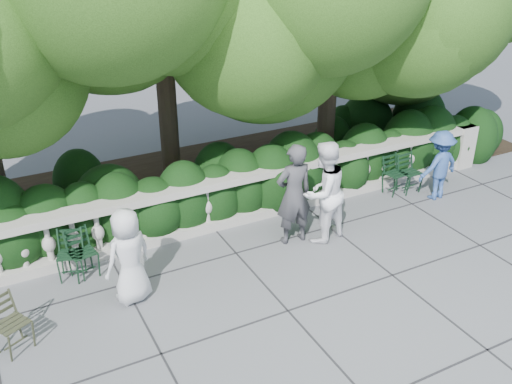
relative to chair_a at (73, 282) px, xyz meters
name	(u,v)px	position (x,y,z in m)	size (l,w,h in m)	color
ground	(283,269)	(3.22, -1.24, 0.00)	(90.00, 90.00, 0.00)	#52545A
balustrade	(236,199)	(3.22, 0.56, 0.49)	(12.00, 0.44, 1.00)	#9E998E
shrub_hedge	(212,197)	(3.22, 1.76, 0.00)	(15.00, 2.60, 1.70)	black
chair_a	(73,282)	(0.00, 0.00, 0.00)	(0.44, 0.48, 0.84)	black
chair_c	(90,280)	(0.25, -0.06, 0.00)	(0.44, 0.48, 0.84)	black
chair_e	(398,195)	(6.73, -0.01, 0.00)	(0.44, 0.48, 0.84)	black
chair_f	(412,194)	(7.03, -0.09, 0.00)	(0.44, 0.48, 0.84)	black
chair_weathered	(24,354)	(-0.94, -1.36, 0.00)	(0.44, 0.48, 0.84)	black
person_businessman	(129,256)	(0.75, -0.86, 0.78)	(0.76, 0.49, 1.56)	silver
person_woman_grey	(294,194)	(3.82, -0.52, 0.94)	(0.69, 0.45, 1.88)	#3A3A3E
person_casual_man	(323,192)	(4.32, -0.70, 0.94)	(0.92, 0.71, 1.88)	white
person_older_blue	(439,165)	(7.34, -0.42, 0.73)	(0.95, 0.55, 1.47)	#2F4F8E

